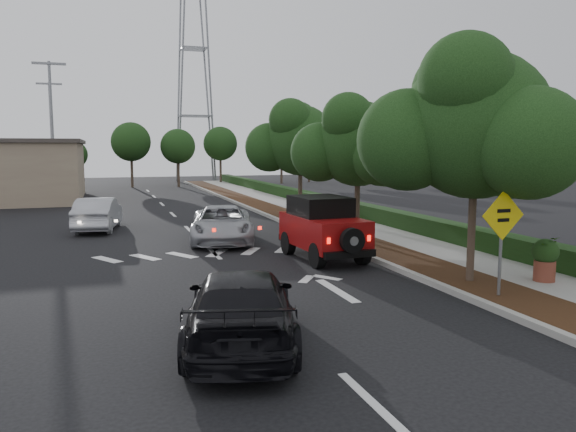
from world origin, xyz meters
name	(u,v)px	position (x,y,z in m)	size (l,w,h in m)	color
ground	(260,297)	(0.00, 0.00, 0.00)	(120.00, 120.00, 0.00)	black
curb	(287,224)	(4.60, 12.00, 0.07)	(0.20, 70.00, 0.15)	#9E9B93
planting_strip	(307,223)	(5.60, 12.00, 0.06)	(1.80, 70.00, 0.12)	black
sidewalk	(344,221)	(7.50, 12.00, 0.06)	(2.00, 70.00, 0.12)	gray
hedge	(370,213)	(8.90, 12.00, 0.40)	(0.80, 70.00, 0.80)	black
transmission_tower	(196,182)	(6.00, 48.00, 0.00)	(7.00, 4.00, 28.00)	slate
street_tree_near	(469,285)	(5.60, -0.50, 0.00)	(3.80, 3.80, 5.92)	black
street_tree_mid	(357,243)	(5.60, 6.50, 0.00)	(3.20, 3.20, 5.32)	black
street_tree_far	(300,222)	(5.60, 13.00, 0.00)	(3.40, 3.40, 5.62)	black
light_pole_a	(56,204)	(-6.50, 26.00, 0.00)	(2.00, 0.22, 9.00)	slate
light_pole_b	(54,191)	(-7.50, 38.00, 0.00)	(2.00, 0.22, 9.00)	slate
red_jeep	(321,227)	(3.19, 4.10, 1.03)	(1.94, 4.03, 2.02)	black
silver_suv_ahead	(222,224)	(0.76, 8.33, 0.69)	(2.28, 4.95, 1.37)	#A2A4AA
black_suv_oncoming	(241,308)	(-1.21, -3.06, 0.69)	(1.95, 4.78, 1.39)	black
silver_sedan_oncoming	(98,214)	(-3.80, 13.10, 0.72)	(1.53, 4.39, 1.45)	#B4B5BC
speed_hump_sign	(502,228)	(5.30, -2.05, 1.72)	(1.17, 0.10, 2.49)	slate
terracotta_planter	(545,255)	(7.40, -1.19, 0.80)	(0.68, 0.68, 1.18)	brown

